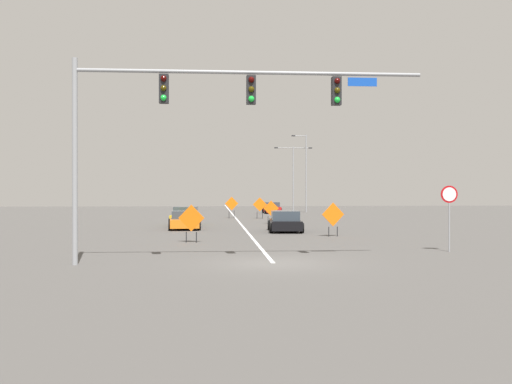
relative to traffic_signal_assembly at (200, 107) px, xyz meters
name	(u,v)px	position (x,y,z in m)	size (l,w,h in m)	color
ground	(273,263)	(2.69, 0.02, -5.76)	(153.97, 153.97, 0.00)	#4C4947
road_centre_stripe	(233,215)	(2.69, 42.78, -5.76)	(0.16, 85.54, 0.01)	white
traffic_signal_assembly	(200,107)	(0.00, 0.00, 0.00)	(12.83, 0.44, 7.47)	gray
stop_sign	(449,205)	(10.81, 3.47, -3.72)	(0.76, 0.07, 2.90)	gray
street_lamp_far_left	(293,173)	(10.34, 49.85, -0.90)	(4.67, 0.24, 8.04)	gray
street_lamp_near_left	(305,170)	(11.72, 49.23, -0.60)	(1.87, 0.24, 9.48)	gray
construction_sign_left_lane	(333,216)	(7.45, 12.15, -4.54)	(1.37, 0.34, 1.98)	orange
construction_sign_left_shoulder	(191,219)	(-0.65, 8.80, -4.56)	(1.35, 0.38, 1.96)	orange
construction_sign_median_near	(232,205)	(2.28, 34.82, -4.45)	(1.28, 0.33, 2.07)	orange
construction_sign_median_far	(271,209)	(5.13, 25.18, -4.60)	(1.24, 0.13, 1.87)	orange
construction_sign_right_shoulder	(260,205)	(4.92, 33.91, -4.50)	(1.34, 0.10, 2.01)	orange
car_red_near	(272,208)	(7.33, 46.34, -5.13)	(2.04, 3.90, 1.31)	red
car_orange_far	(184,220)	(-1.52, 19.54, -5.15)	(2.37, 4.62, 1.26)	orange
car_yellow_passing	(185,217)	(-1.64, 24.01, -5.11)	(2.34, 4.53, 1.42)	gold
car_black_approaching	(285,222)	(5.17, 16.44, -5.13)	(2.37, 4.55, 1.35)	black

